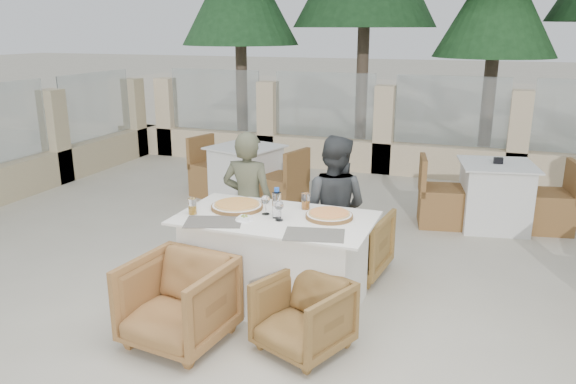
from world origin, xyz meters
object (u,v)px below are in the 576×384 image
(wine_glass_centre, at_px, (266,204))
(beer_glass_right, at_px, (306,201))
(armchair_far_left, at_px, (255,243))
(armchair_near_left, at_px, (178,302))
(dining_table, at_px, (276,260))
(pizza_right, at_px, (329,215))
(bg_table_a, at_px, (246,175))
(armchair_far_right, at_px, (352,242))
(pizza_left, at_px, (237,205))
(water_bottle, at_px, (277,203))
(armchair_near_right, at_px, (303,316))
(diner_right, at_px, (333,208))
(bg_table_b, at_px, (494,196))
(wine_glass_near, at_px, (279,210))
(beer_glass_left, at_px, (192,206))
(diner_left, at_px, (248,204))
(olive_dish, at_px, (244,218))

(wine_glass_centre, relative_size, beer_glass_right, 1.32)
(armchair_far_left, xyz_separation_m, armchair_near_left, (0.01, -1.42, 0.06))
(dining_table, bearing_deg, wine_glass_centre, 161.74)
(pizza_right, height_order, bg_table_a, pizza_right)
(armchair_far_right, bearing_deg, pizza_right, 93.73)
(pizza_left, bearing_deg, bg_table_a, 112.81)
(beer_glass_right, bearing_deg, water_bottle, -116.90)
(armchair_near_right, relative_size, diner_right, 0.44)
(armchair_near_left, bearing_deg, dining_table, 68.77)
(pizza_left, relative_size, bg_table_b, 0.27)
(armchair_near_right, relative_size, bg_table_a, 0.36)
(pizza_right, height_order, water_bottle, water_bottle)
(armchair_far_left, height_order, armchair_far_right, armchair_far_right)
(pizza_right, height_order, armchair_far_right, pizza_right)
(armchair_far_right, bearing_deg, wine_glass_near, 72.75)
(pizza_left, xyz_separation_m, armchair_far_right, (0.84, 0.73, -0.49))
(beer_glass_left, height_order, bg_table_b, beer_glass_left)
(pizza_left, relative_size, wine_glass_near, 2.42)
(dining_table, distance_m, beer_glass_left, 0.83)
(beer_glass_right, xyz_separation_m, bg_table_a, (-1.58, 2.25, -0.45))
(pizza_right, xyz_separation_m, wine_glass_near, (-0.36, -0.20, 0.07))
(pizza_left, distance_m, diner_right, 0.92)
(beer_glass_left, height_order, diner_left, diner_left)
(wine_glass_centre, height_order, armchair_near_left, wine_glass_centre)
(pizza_right, relative_size, diner_right, 0.29)
(pizza_left, bearing_deg, bg_table_b, 50.57)
(armchair_near_left, bearing_deg, beer_glass_right, 68.06)
(diner_right, height_order, bg_table_b, diner_right)
(wine_glass_near, distance_m, armchair_near_left, 1.06)
(armchair_far_right, bearing_deg, water_bottle, 68.86)
(diner_left, xyz_separation_m, bg_table_b, (2.17, 2.13, -0.30))
(wine_glass_centre, relative_size, wine_glass_near, 1.00)
(water_bottle, xyz_separation_m, beer_glass_right, (0.15, 0.29, -0.06))
(pizza_left, bearing_deg, olive_dish, -54.08)
(pizza_right, bearing_deg, armchair_far_right, 87.43)
(dining_table, relative_size, water_bottle, 6.32)
(diner_right, bearing_deg, pizza_left, 45.76)
(wine_glass_near, xyz_separation_m, beer_glass_right, (0.11, 0.35, -0.02))
(wine_glass_near, xyz_separation_m, armchair_near_left, (-0.51, -0.76, -0.54))
(wine_glass_centre, height_order, wine_glass_near, same)
(diner_right, bearing_deg, olive_dish, 64.66)
(dining_table, xyz_separation_m, armchair_near_left, (-0.44, -0.83, -0.06))
(olive_dish, bearing_deg, bg_table_b, 55.86)
(beer_glass_left, height_order, bg_table_a, beer_glass_left)
(wine_glass_centre, xyz_separation_m, armchair_near_right, (0.55, -0.65, -0.59))
(armchair_far_left, height_order, diner_right, diner_right)
(wine_glass_near, bearing_deg, dining_table, 129.92)
(bg_table_b, bearing_deg, diner_left, -146.30)
(dining_table, xyz_separation_m, bg_table_a, (-1.41, 2.53, 0.00))
(dining_table, bearing_deg, armchair_near_left, -118.07)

